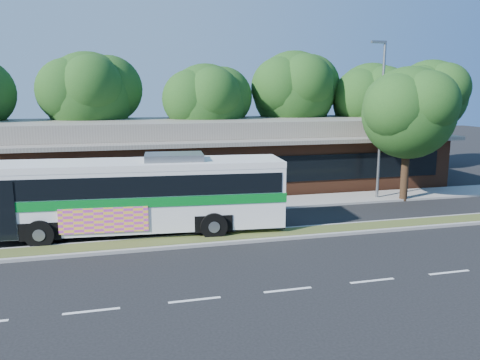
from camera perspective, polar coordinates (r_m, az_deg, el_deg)
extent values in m
plane|color=black|center=(19.87, 0.87, -7.62)|extent=(120.00, 120.00, 0.00)
cube|color=#434C20|center=(20.40, 0.42, -6.91)|extent=(26.00, 1.10, 0.15)
cube|color=gray|center=(25.85, -2.84, -3.19)|extent=(44.00, 2.60, 0.12)
cube|color=#5A2E1C|center=(31.95, -5.23, 2.23)|extent=(32.00, 10.00, 3.20)
cube|color=slate|center=(31.74, -5.28, 5.30)|extent=(33.20, 11.20, 0.24)
cube|color=slate|center=(31.69, -5.30, 6.44)|extent=(30.00, 8.00, 1.00)
cube|color=black|center=(27.03, -3.54, 0.95)|extent=(30.00, 0.06, 1.60)
cylinder|color=slate|center=(28.31, 16.79, 6.67)|extent=(0.16, 0.16, 9.00)
cube|color=slate|center=(28.19, 16.57, 15.84)|extent=(0.90, 0.18, 0.14)
cylinder|color=black|center=(34.53, -17.61, 3.24)|extent=(0.44, 0.44, 4.20)
sphere|color=#153D14|center=(34.29, -17.98, 9.71)|extent=(6.00, 6.00, 6.00)
sphere|color=#153D14|center=(34.68, -15.72, 10.63)|extent=(4.68, 4.68, 4.68)
cylinder|color=black|center=(34.03, -4.10, 3.25)|extent=(0.44, 0.44, 3.78)
sphere|color=#153D14|center=(33.76, -4.18, 9.27)|extent=(5.60, 5.60, 5.60)
sphere|color=#153D14|center=(34.41, -2.22, 10.06)|extent=(4.37, 4.37, 4.37)
cylinder|color=black|center=(36.81, 6.42, 4.25)|extent=(0.44, 0.44, 4.41)
sphere|color=#153D14|center=(36.59, 6.56, 10.59)|extent=(6.20, 6.20, 6.20)
sphere|color=#153D14|center=(37.54, 8.35, 11.31)|extent=(4.84, 4.84, 4.84)
cylinder|color=black|center=(38.48, 15.36, 3.81)|extent=(0.44, 0.44, 3.86)
sphere|color=#153D14|center=(38.25, 15.63, 9.28)|extent=(5.80, 5.80, 5.80)
sphere|color=#153D14|center=(39.28, 17.02, 9.91)|extent=(4.52, 4.52, 4.52)
cylinder|color=black|center=(42.55, 21.77, 4.21)|extent=(0.44, 0.44, 4.12)
sphere|color=#153D14|center=(42.35, 22.12, 9.40)|extent=(6.00, 6.00, 6.00)
sphere|color=#153D14|center=(43.52, 23.27, 9.97)|extent=(4.68, 4.68, 4.68)
cube|color=silver|center=(21.09, -12.24, -1.68)|extent=(12.85, 3.74, 2.91)
cube|color=black|center=(20.97, -11.44, -0.10)|extent=(11.84, 3.71, 0.87)
cube|color=silver|center=(20.86, -12.38, 1.90)|extent=(12.87, 3.76, 0.27)
cube|color=#046F1F|center=(21.11, -12.23, -1.91)|extent=(12.92, 3.81, 0.40)
cube|color=black|center=(21.59, 4.78, 0.67)|extent=(0.25, 2.21, 1.17)
cube|color=#C239B4|center=(20.05, -16.26, -4.73)|extent=(3.58, 0.35, 1.06)
cube|color=slate|center=(20.80, -8.05, 2.78)|extent=(2.67, 1.89, 0.32)
cylinder|color=black|center=(20.69, -23.19, -6.07)|extent=(1.19, 0.48, 1.16)
cylinder|color=black|center=(23.18, -21.68, -4.23)|extent=(1.19, 0.48, 1.16)
cylinder|color=black|center=(20.19, -3.22, -5.61)|extent=(1.19, 0.48, 1.16)
cylinder|color=black|center=(22.73, -3.96, -3.78)|extent=(1.19, 0.48, 1.16)
cylinder|color=black|center=(28.71, 19.46, 1.06)|extent=(0.44, 0.44, 3.53)
sphere|color=#153D14|center=(28.39, 19.87, 7.70)|extent=(5.20, 5.20, 5.20)
sphere|color=#153D14|center=(29.36, 21.41, 8.49)|extent=(4.06, 4.06, 4.06)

